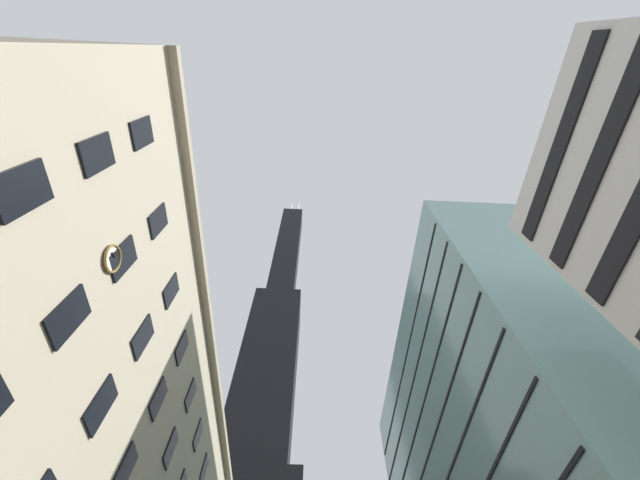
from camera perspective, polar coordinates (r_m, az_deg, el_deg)
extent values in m
cube|color=tan|center=(38.23, -16.31, -20.00)|extent=(0.70, 56.00, 0.60)
cube|color=black|center=(14.43, -39.79, 6.19)|extent=(0.14, 1.40, 2.20)
cube|color=black|center=(16.61, -35.12, -9.86)|extent=(0.14, 1.40, 2.20)
cube|color=black|center=(19.84, -31.48, -21.43)|extent=(0.14, 1.40, 2.20)
cube|color=black|center=(23.69, -28.60, -29.45)|extent=(0.14, 1.40, 2.20)
cube|color=black|center=(17.71, -31.95, 11.54)|extent=(0.14, 1.40, 2.20)
cube|color=black|center=(19.53, -28.85, -2.52)|extent=(0.14, 1.40, 2.20)
cube|color=black|center=(22.34, -26.38, -13.62)|extent=(0.14, 1.40, 2.20)
cube|color=black|center=(25.82, -24.36, -21.98)|extent=(0.14, 1.40, 2.20)
cube|color=black|center=(29.73, -22.69, -28.22)|extent=(0.14, 1.40, 2.20)
cube|color=black|center=(21.32, -26.49, 15.03)|extent=(0.14, 1.40, 2.20)
cube|color=black|center=(22.85, -24.36, 2.83)|extent=(0.14, 1.40, 2.20)
cube|color=black|center=(25.29, -22.62, -7.44)|extent=(0.14, 1.40, 2.20)
cube|color=black|center=(28.41, -21.16, -15.67)|extent=(0.14, 1.40, 2.20)
cube|color=black|center=(32.01, -19.93, -22.16)|extent=(0.14, 1.40, 2.20)
cube|color=black|center=(35.95, -18.88, -27.28)|extent=(0.14, 1.40, 2.20)
cube|color=black|center=(40.13, -17.96, -31.35)|extent=(0.14, 1.40, 2.20)
torus|color=olive|center=(18.62, -30.07, -2.58)|extent=(0.12, 1.34, 1.34)
cylinder|color=silver|center=(18.64, -30.18, -2.57)|extent=(0.05, 1.16, 1.16)
cube|color=black|center=(18.60, -29.96, -2.12)|extent=(0.03, 0.33, 0.24)
cube|color=black|center=(18.68, -29.81, -1.90)|extent=(0.03, 0.35, 0.45)
cube|color=black|center=(123.43, -8.30, -20.51)|extent=(17.56, 17.56, 69.30)
cube|color=black|center=(183.96, -5.21, -1.99)|extent=(11.29, 11.29, 86.63)
cylinder|color=silver|center=(232.35, -4.69, 4.77)|extent=(1.20, 1.20, 21.71)
cylinder|color=silver|center=(232.11, -3.58, 4.73)|extent=(1.20, 1.20, 21.71)
cube|color=black|center=(20.99, 37.88, 9.61)|extent=(0.16, 10.76, 1.10)
cube|color=black|center=(23.36, 33.80, 12.16)|extent=(0.16, 10.76, 1.10)
cube|color=black|center=(44.25, 16.98, -29.67)|extent=(0.12, 40.77, 0.24)
cube|color=black|center=(46.38, 15.57, -25.56)|extent=(0.12, 40.77, 0.24)
cube|color=black|center=(48.74, 14.38, -21.83)|extent=(0.12, 40.77, 0.24)
cube|color=black|center=(51.30, 13.34, -18.44)|extent=(0.12, 40.77, 0.24)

